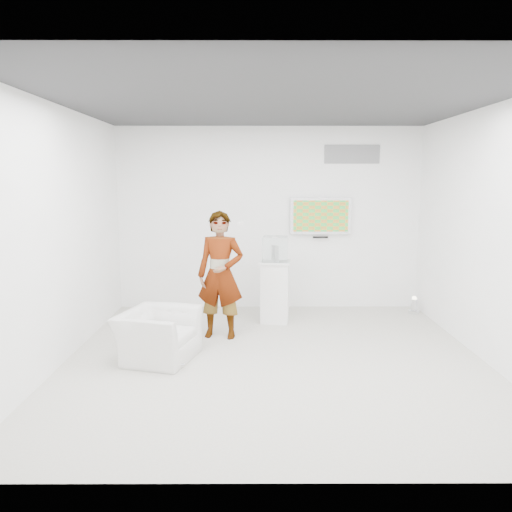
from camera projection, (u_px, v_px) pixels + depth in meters
name	position (u px, v px, depth m)	size (l,w,h in m)	color
room	(275.00, 235.00, 5.80)	(5.01, 5.01, 3.00)	beige
tv	(320.00, 216.00, 8.21)	(1.00, 0.08, 0.60)	silver
logo_decal	(352.00, 154.00, 8.10)	(0.90, 0.02, 0.30)	slate
person	(220.00, 275.00, 6.75)	(0.63, 0.41, 1.73)	silver
armchair	(158.00, 335.00, 5.98)	(0.91, 0.80, 0.59)	silver
pedestal	(275.00, 291.00, 7.55)	(0.45, 0.45, 0.93)	white
floor_uplight	(414.00, 305.00, 8.03)	(0.17, 0.17, 0.27)	white
vitrine	(275.00, 249.00, 7.45)	(0.37, 0.37, 0.37)	white
console	(275.00, 253.00, 7.46)	(0.06, 0.18, 0.25)	white
wii_remote	(240.00, 223.00, 6.75)	(0.03, 0.13, 0.03)	white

